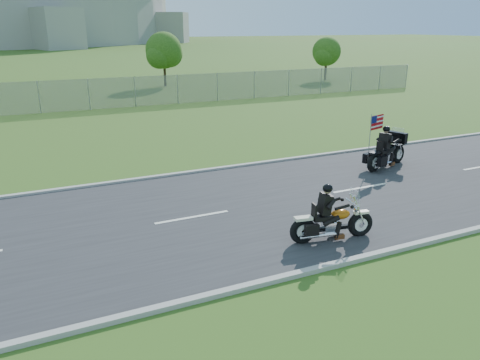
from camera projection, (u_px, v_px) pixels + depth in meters
name	position (u px, v px, depth m)	size (l,w,h in m)	color
ground	(255.00, 208.00, 14.20)	(420.00, 420.00, 0.00)	#3F571B
road	(255.00, 207.00, 14.19)	(120.00, 8.00, 0.04)	#28282B
curb_north	(207.00, 170.00, 17.67)	(120.00, 0.18, 0.12)	#9E9B93
curb_south	(334.00, 265.00, 10.70)	(120.00, 0.18, 0.12)	#9E9B93
fence	(39.00, 97.00, 29.09)	(60.00, 0.03, 2.00)	gray
tree_fence_near	(164.00, 52.00, 41.52)	(3.52, 3.28, 4.75)	#382316
tree_fence_far	(327.00, 53.00, 46.31)	(3.08, 2.87, 4.20)	#382316
motorcycle_lead	(331.00, 223.00, 11.89)	(2.30, 0.81, 1.55)	black
motorcycle_follow	(387.00, 153.00, 17.98)	(2.45, 1.19, 2.10)	black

